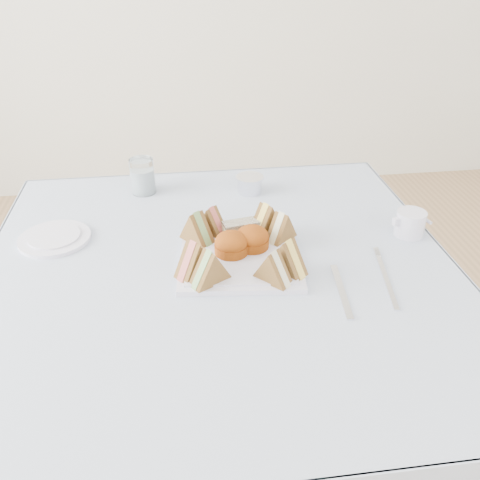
{
  "coord_description": "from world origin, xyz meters",
  "views": [
    {
      "loc": [
        -0.07,
        -0.9,
        1.36
      ],
      "look_at": [
        0.05,
        0.02,
        0.8
      ],
      "focal_mm": 38.0,
      "sensor_mm": 36.0,
      "label": 1
    }
  ],
  "objects": [
    {
      "name": "sandwich_fr_a",
      "position": [
        0.14,
        -0.05,
        0.8
      ],
      "size": [
        0.08,
        0.09,
        0.07
      ],
      "primitive_type": null,
      "rotation": [
        0.0,
        0.0,
        -0.88
      ],
      "color": "brown",
      "rests_on": "serving_plate"
    },
    {
      "name": "sandwich_bl_a",
      "position": [
        -0.04,
        0.09,
        0.8
      ],
      "size": [
        0.08,
        0.09,
        0.07
      ],
      "primitive_type": null,
      "rotation": [
        0.0,
        0.0,
        2.25
      ],
      "color": "brown",
      "rests_on": "serving_plate"
    },
    {
      "name": "water_glass",
      "position": [
        -0.17,
        0.39,
        0.79
      ],
      "size": [
        0.08,
        0.08,
        0.1
      ],
      "primitive_type": "cylinder",
      "rotation": [
        0.0,
        0.0,
        -0.21
      ],
      "color": "white",
      "rests_on": "tablecloth"
    },
    {
      "name": "scone_left",
      "position": [
        0.03,
        0.03,
        0.78
      ],
      "size": [
        0.09,
        0.09,
        0.05
      ],
      "primitive_type": "cylinder",
      "rotation": [
        0.0,
        0.0,
        -0.17
      ],
      "color": "maroon",
      "rests_on": "serving_plate"
    },
    {
      "name": "fork",
      "position": [
        0.34,
        -0.1,
        0.75
      ],
      "size": [
        0.04,
        0.19,
        0.0
      ],
      "primitive_type": "cube",
      "rotation": [
        0.0,
        0.0,
        -0.17
      ],
      "color": "silver",
      "rests_on": "tablecloth"
    },
    {
      "name": "pastry_slice",
      "position": [
        0.06,
        0.1,
        0.78
      ],
      "size": [
        0.09,
        0.05,
        0.04
      ],
      "primitive_type": "cube",
      "rotation": [
        0.0,
        0.0,
        0.19
      ],
      "color": "#BFB68B",
      "rests_on": "serving_plate"
    },
    {
      "name": "sandwich_br_a",
      "position": [
        0.15,
        0.08,
        0.79
      ],
      "size": [
        0.08,
        0.08,
        0.07
      ],
      "primitive_type": null,
      "rotation": [
        0.0,
        0.0,
        -2.41
      ],
      "color": "brown",
      "rests_on": "serving_plate"
    },
    {
      "name": "tablecloth",
      "position": [
        0.0,
        0.0,
        0.74
      ],
      "size": [
        1.02,
        1.02,
        0.01
      ],
      "primitive_type": "cube",
      "color": "silver",
      "rests_on": "table"
    },
    {
      "name": "sandwich_fl_a",
      "position": [
        -0.05,
        -0.03,
        0.8
      ],
      "size": [
        0.09,
        0.08,
        0.08
      ],
      "primitive_type": null,
      "rotation": [
        0.0,
        0.0,
        0.7
      ],
      "color": "brown",
      "rests_on": "serving_plate"
    },
    {
      "name": "scone_right",
      "position": [
        0.08,
        0.05,
        0.78
      ],
      "size": [
        0.09,
        0.09,
        0.05
      ],
      "primitive_type": "cylinder",
      "rotation": [
        0.0,
        0.0,
        0.29
      ],
      "color": "maroon",
      "rests_on": "serving_plate"
    },
    {
      "name": "sandwich_br_b",
      "position": [
        0.12,
        0.11,
        0.8
      ],
      "size": [
        0.09,
        0.08,
        0.08
      ],
      "primitive_type": null,
      "rotation": [
        0.0,
        0.0,
        -2.51
      ],
      "color": "brown",
      "rests_on": "serving_plate"
    },
    {
      "name": "sandwich_bl_b",
      "position": [
        -0.01,
        0.12,
        0.79
      ],
      "size": [
        0.08,
        0.08,
        0.07
      ],
      "primitive_type": null,
      "rotation": [
        0.0,
        0.0,
        2.36
      ],
      "color": "brown",
      "rests_on": "serving_plate"
    },
    {
      "name": "floor",
      "position": [
        0.0,
        0.0,
        0.0
      ],
      "size": [
        4.0,
        4.0,
        0.0
      ],
      "primitive_type": "plane",
      "color": "#9E7751",
      "rests_on": "ground"
    },
    {
      "name": "sandwich_fr_b",
      "position": [
        0.1,
        -0.08,
        0.79
      ],
      "size": [
        0.08,
        0.08,
        0.07
      ],
      "primitive_type": null,
      "rotation": [
        0.0,
        0.0,
        -0.8
      ],
      "color": "brown",
      "rests_on": "serving_plate"
    },
    {
      "name": "table",
      "position": [
        0.0,
        0.0,
        0.37
      ],
      "size": [
        0.9,
        0.9,
        0.74
      ],
      "primitive_type": "cube",
      "color": "brown",
      "rests_on": "floor"
    },
    {
      "name": "side_plate",
      "position": [
        -0.37,
        0.16,
        0.75
      ],
      "size": [
        0.21,
        0.21,
        0.01
      ],
      "primitive_type": "cylinder",
      "rotation": [
        0.0,
        0.0,
        -0.36
      ],
      "color": "silver",
      "rests_on": "tablecloth"
    },
    {
      "name": "knife",
      "position": [
        0.23,
        -0.12,
        0.75
      ],
      "size": [
        0.03,
        0.18,
        0.0
      ],
      "primitive_type": "cube",
      "rotation": [
        0.0,
        0.0,
        -0.11
      ],
      "color": "silver",
      "rests_on": "tablecloth"
    },
    {
      "name": "sandwich_fl_b",
      "position": [
        -0.02,
        -0.07,
        0.79
      ],
      "size": [
        0.09,
        0.08,
        0.07
      ],
      "primitive_type": null,
      "rotation": [
        0.0,
        0.0,
        0.53
      ],
      "color": "brown",
      "rests_on": "serving_plate"
    },
    {
      "name": "creamer_jug",
      "position": [
        0.46,
        0.08,
        0.78
      ],
      "size": [
        0.08,
        0.08,
        0.06
      ],
      "primitive_type": "cylinder",
      "rotation": [
        0.0,
        0.0,
        0.21
      ],
      "color": "silver",
      "rests_on": "tablecloth"
    },
    {
      "name": "tea_strainer",
      "position": [
        0.12,
        0.35,
        0.77
      ],
      "size": [
        0.1,
        0.1,
        0.04
      ],
      "primitive_type": "cylinder",
      "rotation": [
        0.0,
        0.0,
        0.37
      ],
      "color": "silver",
      "rests_on": "tablecloth"
    },
    {
      "name": "serving_plate",
      "position": [
        0.05,
        0.02,
        0.75
      ],
      "size": [
        0.28,
        0.28,
        0.01
      ],
      "primitive_type": "cube",
      "rotation": [
        0.0,
        0.0,
        -0.1
      ],
      "color": "silver",
      "rests_on": "tablecloth"
    }
  ]
}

